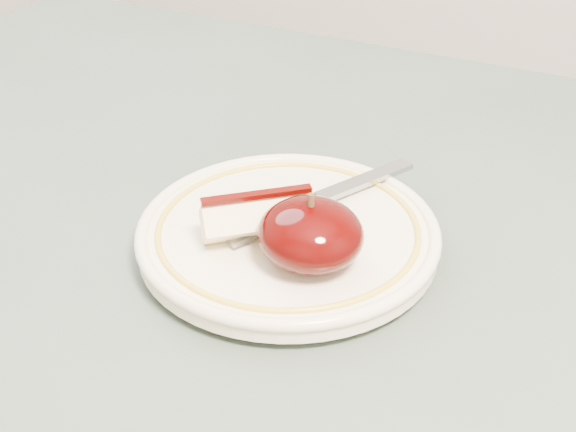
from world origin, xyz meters
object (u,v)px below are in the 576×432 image
at_px(plate, 288,234).
at_px(apple_half, 311,234).
at_px(fork, 316,200).
at_px(table, 176,384).

bearing_deg(plate, apple_half, -43.71).
distance_m(plate, apple_half, 0.05).
bearing_deg(apple_half, plate, 136.29).
relative_size(plate, apple_half, 3.05).
xyz_separation_m(apple_half, fork, (-0.02, 0.06, -0.02)).
relative_size(apple_half, fork, 0.43).
xyz_separation_m(plate, fork, (0.00, 0.03, 0.01)).
bearing_deg(fork, apple_half, -131.09).
relative_size(table, fork, 5.94).
xyz_separation_m(table, plate, (0.05, 0.07, 0.10)).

